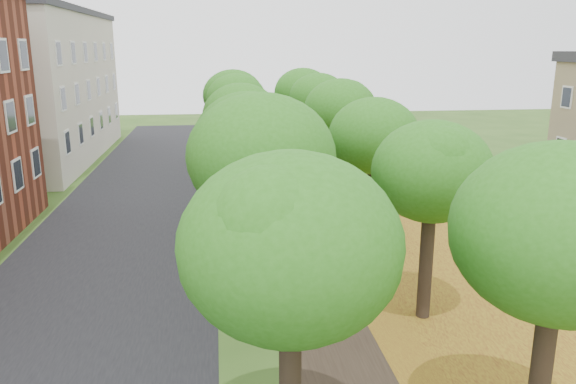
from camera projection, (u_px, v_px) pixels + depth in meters
name	position (u px, v px, depth m)	size (l,w,h in m)	color
street_asphalt	(124.00, 234.00, 24.27)	(8.00, 70.00, 0.01)	black
footpath	(295.00, 227.00, 25.18)	(3.20, 70.00, 0.01)	black
leaf_verge	(403.00, 223.00, 25.79)	(7.50, 70.00, 0.01)	olive
parking_lot	(562.00, 210.00, 27.79)	(9.00, 16.00, 0.01)	black
tree_row_west	(244.00, 125.00, 23.75)	(3.78, 33.78, 6.27)	black
tree_row_east	(355.00, 123.00, 24.34)	(3.78, 33.78, 6.27)	black
building_cream	(19.00, 86.00, 39.10)	(10.30, 20.30, 10.40)	beige
car_red	(536.00, 207.00, 25.57)	(1.58, 4.52, 1.49)	maroon
car_grey	(498.00, 189.00, 29.02)	(2.02, 4.96, 1.44)	#303034
car_white	(492.00, 183.00, 30.47)	(2.19, 4.74, 1.32)	silver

